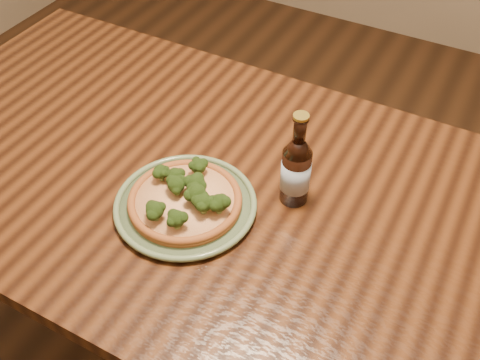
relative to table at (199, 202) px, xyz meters
The scene contains 4 objects.
table is the anchor object (origin of this frame).
plate 0.15m from the table, 71.48° to the right, with size 0.31×0.31×0.02m.
pizza 0.16m from the table, 70.66° to the right, with size 0.24×0.24×0.07m.
beer_bottle 0.29m from the table, ahead, with size 0.06×0.06×0.23m.
Camera 1 is at (0.52, -0.66, 1.64)m, focal length 42.00 mm.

